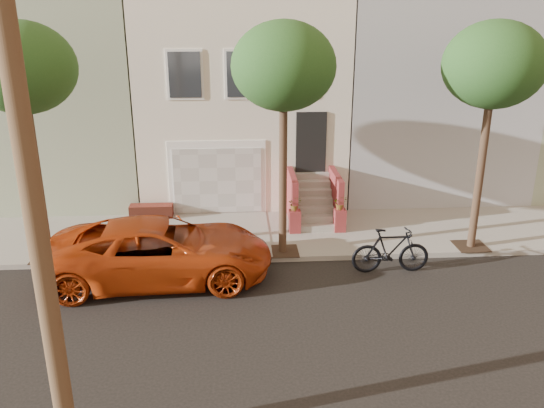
{
  "coord_description": "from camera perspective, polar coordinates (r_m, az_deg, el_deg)",
  "views": [
    {
      "loc": [
        -0.23,
        -10.4,
        6.62
      ],
      "look_at": [
        0.64,
        3.0,
        1.9
      ],
      "focal_mm": 36.37,
      "sensor_mm": 36.0,
      "label": 1
    }
  ],
  "objects": [
    {
      "name": "ground",
      "position": [
        12.33,
        -2.13,
        -13.14
      ],
      "size": [
        90.0,
        90.0,
        0.0
      ],
      "primitive_type": "plane",
      "color": "black",
      "rests_on": "ground"
    },
    {
      "name": "sidewalk",
      "position": [
        17.06,
        -2.67,
        -3.24
      ],
      "size": [
        40.0,
        3.7,
        0.15
      ],
      "primitive_type": "cube",
      "color": "gray",
      "rests_on": "ground"
    },
    {
      "name": "house_row",
      "position": [
        21.79,
        -3.15,
        11.48
      ],
      "size": [
        33.1,
        11.7,
        7.0
      ],
      "color": "beige",
      "rests_on": "sidewalk"
    },
    {
      "name": "tree_left",
      "position": [
        15.3,
        -24.48,
        12.56
      ],
      "size": [
        2.7,
        2.57,
        6.3
      ],
      "color": "#2D2116",
      "rests_on": "sidewalk"
    },
    {
      "name": "tree_mid",
      "position": [
        14.42,
        1.22,
        13.92
      ],
      "size": [
        2.7,
        2.57,
        6.3
      ],
      "color": "#2D2116",
      "rests_on": "sidewalk"
    },
    {
      "name": "tree_right",
      "position": [
        15.86,
        21.99,
        13.07
      ],
      "size": [
        2.7,
        2.57,
        6.3
      ],
      "color": "#2D2116",
      "rests_on": "sidewalk"
    },
    {
      "name": "pickup_truck",
      "position": [
        14.49,
        -11.51,
        -4.75
      ],
      "size": [
        5.85,
        2.9,
        1.59
      ],
      "primitive_type": "imported",
      "rotation": [
        0.0,
        0.0,
        1.62
      ],
      "color": "#A8340D",
      "rests_on": "ground"
    },
    {
      "name": "motorcycle",
      "position": [
        14.97,
        12.18,
        -4.73
      ],
      "size": [
        2.08,
        0.59,
        1.25
      ],
      "primitive_type": "imported",
      "rotation": [
        0.0,
        0.0,
        1.57
      ],
      "color": "black",
      "rests_on": "ground"
    }
  ]
}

